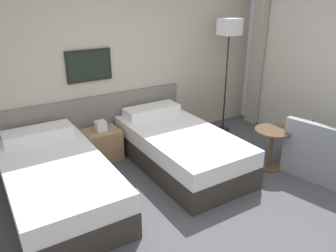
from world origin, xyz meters
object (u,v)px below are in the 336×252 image
object	(u,v)px
nightstand	(102,144)
armchair	(321,154)
bed_near_window	(179,148)
side_table	(272,141)
floor_lamp	(229,34)
bed_near_door	(57,182)

from	to	relation	value
nightstand	armchair	distance (m)	3.03
bed_near_window	side_table	size ratio (longest dim) A/B	3.61
nightstand	armchair	size ratio (longest dim) A/B	0.61
side_table	armchair	size ratio (longest dim) A/B	0.60
nightstand	armchair	world-z (taller)	armchair
bed_near_window	nightstand	distance (m)	1.13
bed_near_window	floor_lamp	xyz separation A→B (m)	(1.36, 0.65, 1.38)
nightstand	floor_lamp	world-z (taller)	floor_lamp
armchair	nightstand	bearing A→B (deg)	38.06
bed_near_window	armchair	world-z (taller)	armchair
bed_near_window	side_table	distance (m)	1.25
bed_near_door	floor_lamp	size ratio (longest dim) A/B	1.08
floor_lamp	bed_near_door	bearing A→B (deg)	-167.87
side_table	floor_lamp	bearing A→B (deg)	75.99
floor_lamp	bed_near_window	bearing A→B (deg)	-154.44
bed_near_door	bed_near_window	xyz separation A→B (m)	(1.67, 0.00, 0.00)
bed_near_door	side_table	world-z (taller)	bed_near_door
bed_near_window	armchair	size ratio (longest dim) A/B	2.15
floor_lamp	nightstand	bearing A→B (deg)	177.25
bed_near_door	nightstand	bearing A→B (deg)	42.20
side_table	bed_near_door	bearing A→B (deg)	165.09
bed_near_door	armchair	distance (m)	3.39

